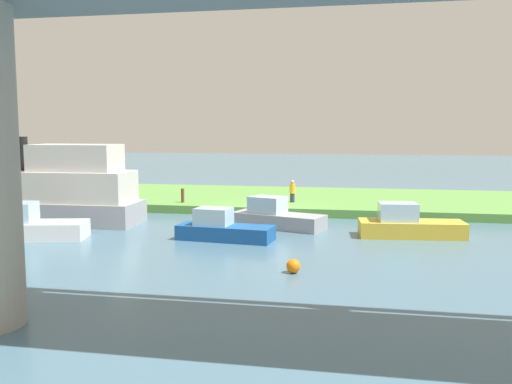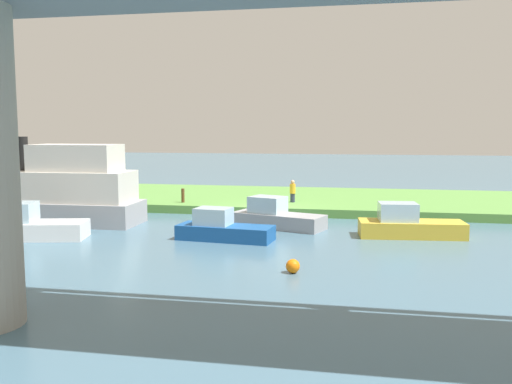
{
  "view_description": "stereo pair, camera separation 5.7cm",
  "coord_description": "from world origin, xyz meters",
  "px_view_note": "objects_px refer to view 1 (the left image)",
  "views": [
    {
      "loc": [
        -5.38,
        31.43,
        5.08
      ],
      "look_at": [
        -0.29,
        5.0,
        2.0
      ],
      "focal_mm": 39.03,
      "sensor_mm": 36.0,
      "label": 1
    },
    {
      "loc": [
        -5.44,
        31.42,
        5.08
      ],
      "look_at": [
        -0.29,
        5.0,
        2.0
      ],
      "focal_mm": 39.03,
      "sensor_mm": 36.0,
      "label": 2
    }
  ],
  "objects_px": {
    "person_on_bank": "(292,191)",
    "mooring_post": "(183,195)",
    "houseboat_blue": "(26,226)",
    "pontoon_yellow": "(61,191)",
    "motorboat_white": "(223,229)",
    "skiff_small": "(408,225)",
    "riverboat_paddlewheel": "(276,217)",
    "marker_buoy": "(293,266)"
  },
  "relations": [
    {
      "from": "person_on_bank",
      "to": "mooring_post",
      "type": "bearing_deg",
      "value": 11.8
    },
    {
      "from": "mooring_post",
      "to": "houseboat_blue",
      "type": "bearing_deg",
      "value": 66.97
    },
    {
      "from": "pontoon_yellow",
      "to": "motorboat_white",
      "type": "height_order",
      "value": "pontoon_yellow"
    },
    {
      "from": "mooring_post",
      "to": "skiff_small",
      "type": "relative_size",
      "value": 0.17
    },
    {
      "from": "person_on_bank",
      "to": "riverboat_paddlewheel",
      "type": "height_order",
      "value": "person_on_bank"
    },
    {
      "from": "skiff_small",
      "to": "motorboat_white",
      "type": "relative_size",
      "value": 1.1
    },
    {
      "from": "houseboat_blue",
      "to": "marker_buoy",
      "type": "xyz_separation_m",
      "value": [
        -12.89,
        3.76,
        -0.36
      ]
    },
    {
      "from": "person_on_bank",
      "to": "skiff_small",
      "type": "xyz_separation_m",
      "value": [
        -6.43,
        7.54,
        -0.63
      ]
    },
    {
      "from": "skiff_small",
      "to": "marker_buoy",
      "type": "distance_m",
      "value": 8.84
    },
    {
      "from": "mooring_post",
      "to": "houseboat_blue",
      "type": "relative_size",
      "value": 0.16
    },
    {
      "from": "motorboat_white",
      "to": "person_on_bank",
      "type": "bearing_deg",
      "value": -101.25
    },
    {
      "from": "motorboat_white",
      "to": "houseboat_blue",
      "type": "bearing_deg",
      "value": 9.47
    },
    {
      "from": "houseboat_blue",
      "to": "motorboat_white",
      "type": "relative_size",
      "value": 1.19
    },
    {
      "from": "skiff_small",
      "to": "marker_buoy",
      "type": "relative_size",
      "value": 9.96
    },
    {
      "from": "motorboat_white",
      "to": "riverboat_paddlewheel",
      "type": "bearing_deg",
      "value": -117.7
    },
    {
      "from": "pontoon_yellow",
      "to": "houseboat_blue",
      "type": "height_order",
      "value": "pontoon_yellow"
    },
    {
      "from": "mooring_post",
      "to": "marker_buoy",
      "type": "height_order",
      "value": "mooring_post"
    },
    {
      "from": "skiff_small",
      "to": "houseboat_blue",
      "type": "distance_m",
      "value": 17.8
    },
    {
      "from": "motorboat_white",
      "to": "pontoon_yellow",
      "type": "bearing_deg",
      "value": -15.97
    },
    {
      "from": "skiff_small",
      "to": "houseboat_blue",
      "type": "height_order",
      "value": "houseboat_blue"
    },
    {
      "from": "pontoon_yellow",
      "to": "motorboat_white",
      "type": "xyz_separation_m",
      "value": [
        -9.6,
        2.75,
        -1.2
      ]
    },
    {
      "from": "mooring_post",
      "to": "pontoon_yellow",
      "type": "bearing_deg",
      "value": 49.69
    },
    {
      "from": "mooring_post",
      "to": "marker_buoy",
      "type": "bearing_deg",
      "value": 122.15
    },
    {
      "from": "motorboat_white",
      "to": "mooring_post",
      "type": "bearing_deg",
      "value": -60.91
    },
    {
      "from": "skiff_small",
      "to": "pontoon_yellow",
      "type": "bearing_deg",
      "value": -1.25
    },
    {
      "from": "person_on_bank",
      "to": "skiff_small",
      "type": "height_order",
      "value": "person_on_bank"
    },
    {
      "from": "person_on_bank",
      "to": "motorboat_white",
      "type": "bearing_deg",
      "value": 78.75
    },
    {
      "from": "skiff_small",
      "to": "motorboat_white",
      "type": "distance_m",
      "value": 8.73
    },
    {
      "from": "pontoon_yellow",
      "to": "marker_buoy",
      "type": "bearing_deg",
      "value": 149.36
    },
    {
      "from": "motorboat_white",
      "to": "marker_buoy",
      "type": "relative_size",
      "value": 9.05
    },
    {
      "from": "pontoon_yellow",
      "to": "marker_buoy",
      "type": "height_order",
      "value": "pontoon_yellow"
    },
    {
      "from": "person_on_bank",
      "to": "pontoon_yellow",
      "type": "relative_size",
      "value": 0.15
    },
    {
      "from": "mooring_post",
      "to": "marker_buoy",
      "type": "relative_size",
      "value": 1.74
    },
    {
      "from": "pontoon_yellow",
      "to": "motorboat_white",
      "type": "relative_size",
      "value": 2.03
    },
    {
      "from": "riverboat_paddlewheel",
      "to": "houseboat_blue",
      "type": "height_order",
      "value": "houseboat_blue"
    },
    {
      "from": "mooring_post",
      "to": "pontoon_yellow",
      "type": "xyz_separation_m",
      "value": [
        4.88,
        5.75,
        0.79
      ]
    },
    {
      "from": "pontoon_yellow",
      "to": "marker_buoy",
      "type": "relative_size",
      "value": 18.32
    },
    {
      "from": "person_on_bank",
      "to": "marker_buoy",
      "type": "distance_m",
      "value": 15.31
    },
    {
      "from": "riverboat_paddlewheel",
      "to": "motorboat_white",
      "type": "height_order",
      "value": "riverboat_paddlewheel"
    },
    {
      "from": "mooring_post",
      "to": "motorboat_white",
      "type": "xyz_separation_m",
      "value": [
        -4.73,
        8.5,
        -0.41
      ]
    },
    {
      "from": "motorboat_white",
      "to": "marker_buoy",
      "type": "height_order",
      "value": "motorboat_white"
    },
    {
      "from": "skiff_small",
      "to": "mooring_post",
      "type": "bearing_deg",
      "value": -25.06
    }
  ]
}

